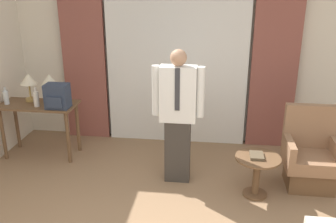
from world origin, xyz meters
TOP-DOWN VIEW (x-y plane):
  - wall_back at (0.00, 3.22)m, footprint 10.00×0.06m
  - curtain_sheer_center at (0.00, 3.09)m, footprint 2.04×0.06m
  - curtain_drape_left at (-1.39, 3.09)m, footprint 0.65×0.06m
  - curtain_drape_right at (1.39, 3.09)m, footprint 0.65×0.06m
  - desk at (-1.83, 2.37)m, footprint 1.05×0.50m
  - table_lamp_left at (-1.98, 2.48)m, footprint 0.23×0.23m
  - table_lamp_right at (-1.68, 2.48)m, footprint 0.23×0.23m
  - bottle_near_edge at (-2.24, 2.31)m, footprint 0.07×0.07m
  - bottle_by_lamp at (-1.79, 2.27)m, footprint 0.08×0.08m
  - backpack at (-1.48, 2.25)m, footprint 0.30×0.24m
  - person at (0.14, 1.91)m, footprint 0.61×0.20m
  - armchair at (1.73, 2.00)m, footprint 0.62×0.55m
  - side_table at (1.08, 1.67)m, footprint 0.51×0.51m
  - book at (1.06, 1.68)m, footprint 0.15×0.21m

SIDE VIEW (x-z plane):
  - side_table at x=1.08m, z-range 0.09..0.58m
  - armchair at x=1.73m, z-range -0.13..0.83m
  - book at x=1.06m, z-range 0.49..0.52m
  - desk at x=-1.83m, z-range 0.24..1.01m
  - bottle_near_edge at x=-2.24m, z-range 0.74..0.98m
  - bottle_by_lamp at x=-1.79m, z-range 0.74..1.00m
  - person at x=0.14m, z-range 0.07..1.72m
  - backpack at x=-1.48m, z-range 0.76..1.09m
  - table_lamp_left at x=-1.98m, z-range 0.86..1.24m
  - table_lamp_right at x=-1.68m, z-range 0.86..1.24m
  - curtain_sheer_center at x=0.00m, z-range 0.00..2.58m
  - curtain_drape_left at x=-1.39m, z-range 0.00..2.58m
  - curtain_drape_right at x=1.39m, z-range 0.00..2.58m
  - wall_back at x=0.00m, z-range 0.00..2.70m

